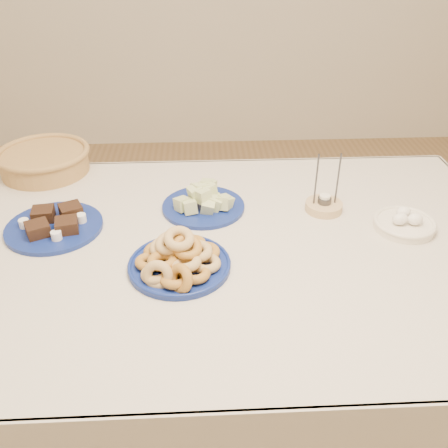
{
  "coord_description": "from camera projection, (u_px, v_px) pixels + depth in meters",
  "views": [
    {
      "loc": [
        -0.06,
        -1.15,
        1.55
      ],
      "look_at": [
        0.0,
        -0.05,
        0.85
      ],
      "focal_mm": 40.0,
      "sensor_mm": 36.0,
      "label": 1
    }
  ],
  "objects": [
    {
      "name": "brownie_plate",
      "position": [
        54.0,
        225.0,
        1.46
      ],
      "size": [
        0.36,
        0.36,
        0.05
      ],
      "rotation": [
        0.0,
        0.0,
        0.34
      ],
      "color": "navy",
      "rests_on": "dining_table"
    },
    {
      "name": "candle_holder",
      "position": [
        324.0,
        205.0,
        1.55
      ],
      "size": [
        0.12,
        0.12,
        0.19
      ],
      "rotation": [
        0.0,
        0.0,
        0.01
      ],
      "color": "tan",
      "rests_on": "dining_table"
    },
    {
      "name": "ground",
      "position": [
        223.0,
        415.0,
        1.8
      ],
      "size": [
        5.0,
        5.0,
        0.0
      ],
      "primitive_type": "plane",
      "color": "olive",
      "rests_on": "ground"
    },
    {
      "name": "wicker_basket",
      "position": [
        44.0,
        160.0,
        1.76
      ],
      "size": [
        0.38,
        0.38,
        0.09
      ],
      "rotation": [
        0.0,
        0.0,
        -0.21
      ],
      "color": "olive",
      "rests_on": "dining_table"
    },
    {
      "name": "donut_platter",
      "position": [
        179.0,
        260.0,
        1.29
      ],
      "size": [
        0.36,
        0.36,
        0.12
      ],
      "rotation": [
        0.0,
        0.0,
        -0.43
      ],
      "color": "navy",
      "rests_on": "dining_table"
    },
    {
      "name": "egg_bowl",
      "position": [
        405.0,
        223.0,
        1.46
      ],
      "size": [
        0.2,
        0.2,
        0.06
      ],
      "rotation": [
        0.0,
        0.0,
        0.15
      ],
      "color": "#EEE5CF",
      "rests_on": "dining_table"
    },
    {
      "name": "melon_plate",
      "position": [
        205.0,
        202.0,
        1.55
      ],
      "size": [
        0.27,
        0.27,
        0.09
      ],
      "rotation": [
        0.0,
        0.0,
        -0.05
      ],
      "color": "navy",
      "rests_on": "dining_table"
    },
    {
      "name": "dining_table",
      "position": [
        223.0,
        274.0,
        1.45
      ],
      "size": [
        1.71,
        1.11,
        0.75
      ],
      "color": "brown",
      "rests_on": "ground"
    }
  ]
}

